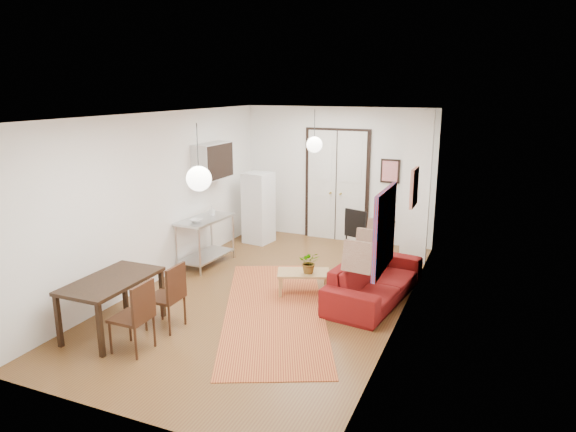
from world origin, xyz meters
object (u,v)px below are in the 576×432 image
at_px(fridge, 259,208).
at_px(dining_table, 112,285).
at_px(coffee_table, 303,275).
at_px(kitchen_counter, 206,235).
at_px(sofa, 375,279).
at_px(dining_chair_near, 168,289).
at_px(black_side_chair, 363,228).
at_px(dining_chair_far, 136,308).

distance_m(fridge, dining_table, 4.59).
relative_size(coffee_table, kitchen_counter, 0.78).
relative_size(sofa, fridge, 1.47).
bearing_deg(kitchen_counter, fridge, 84.83).
distance_m(dining_table, dining_chair_near, 0.76).
xyz_separation_m(kitchen_counter, dining_table, (0.27, -2.86, 0.09)).
relative_size(fridge, dining_table, 1.11).
bearing_deg(dining_chair_near, black_side_chair, 156.23).
relative_size(dining_chair_near, dining_chair_far, 1.00).
bearing_deg(sofa, coffee_table, 109.87).
relative_size(fridge, black_side_chair, 1.49).
bearing_deg(dining_chair_far, fridge, -173.19).
bearing_deg(fridge, dining_chair_near, -73.67).
relative_size(dining_chair_far, black_side_chair, 0.92).
distance_m(sofa, coffee_table, 1.15).
bearing_deg(dining_table, dining_chair_far, -23.07).
relative_size(dining_table, dining_chair_near, 1.46).
distance_m(kitchen_counter, fridge, 1.77).
relative_size(dining_table, black_side_chair, 1.35).
distance_m(coffee_table, kitchen_counter, 2.31).
relative_size(coffee_table, fridge, 0.62).
height_order(dining_table, dining_chair_near, dining_chair_near).
bearing_deg(coffee_table, dining_chair_near, -126.52).
distance_m(coffee_table, dining_chair_near, 2.27).
relative_size(kitchen_counter, dining_chair_near, 1.30).
height_order(dining_table, black_side_chair, black_side_chair).
bearing_deg(fridge, sofa, -26.30).
relative_size(coffee_table, dining_chair_far, 1.01).
bearing_deg(kitchen_counter, sofa, -2.59).
bearing_deg(kitchen_counter, dining_table, -80.91).
relative_size(sofa, dining_chair_near, 2.37).
bearing_deg(coffee_table, fridge, 129.84).
bearing_deg(dining_chair_near, dining_table, -53.79).
bearing_deg(dining_chair_near, kitchen_counter, -160.38).
height_order(sofa, dining_table, dining_table).
relative_size(sofa, dining_table, 1.62).
height_order(dining_chair_far, black_side_chair, black_side_chair).
xyz_separation_m(coffee_table, fridge, (-1.95, 2.34, 0.44)).
bearing_deg(sofa, dining_chair_far, 146.06).
bearing_deg(sofa, fridge, 63.70).
bearing_deg(dining_table, black_side_chair, 62.30).
distance_m(kitchen_counter, dining_chair_far, 3.23).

